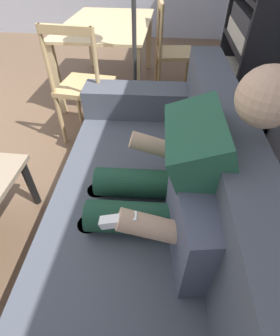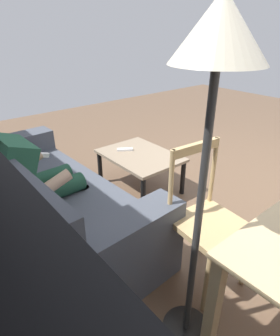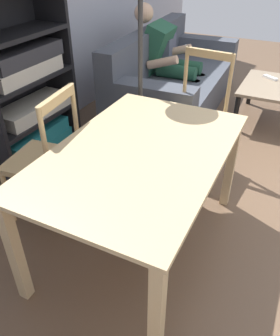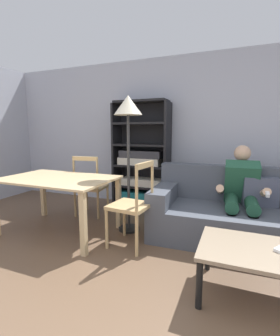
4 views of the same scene
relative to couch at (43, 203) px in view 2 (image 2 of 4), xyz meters
name	(u,v)px [view 2 (image 2 of 4)]	position (x,y,z in m)	size (l,w,h in m)	color
ground_plane	(261,189)	(-0.81, -2.14, -0.31)	(9.12, 9.12, 0.00)	brown
couch	(43,203)	(0.00, 0.00, 0.00)	(2.18, 1.04, 0.86)	#474C56
person_lounging	(29,179)	(-0.03, 0.08, 0.27)	(0.60, 0.98, 1.13)	#23563D
coffee_table	(140,159)	(0.08, -1.12, 0.05)	(0.85, 0.63, 0.41)	gray
tv_remote	(125,150)	(0.26, -1.06, 0.12)	(0.05, 0.17, 0.02)	white
dining_chair_facing_couch	(207,222)	(-1.17, -0.67, 0.17)	(0.46, 0.46, 0.98)	tan
floor_lamp	(215,75)	(-1.39, -0.27, 1.17)	(0.36, 0.36, 1.75)	black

